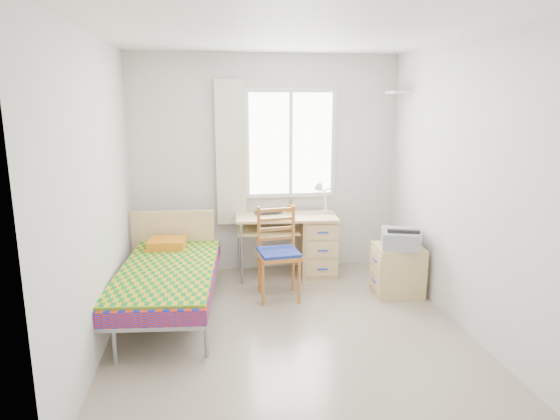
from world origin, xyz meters
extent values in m
plane|color=#BCAD93|center=(0.00, 0.00, 0.00)|extent=(3.50, 3.50, 0.00)
plane|color=white|center=(0.00, 0.00, 2.60)|extent=(3.50, 3.50, 0.00)
plane|color=silver|center=(0.00, 1.75, 1.30)|extent=(3.20, 0.00, 3.20)
plane|color=silver|center=(-1.60, 0.00, 1.30)|extent=(0.00, 3.50, 3.50)
plane|color=silver|center=(1.60, 0.00, 1.30)|extent=(0.00, 3.50, 3.50)
cube|color=white|center=(0.30, 1.73, 1.55)|extent=(1.10, 0.04, 1.30)
cube|color=white|center=(0.30, 1.72, 1.55)|extent=(1.00, 0.02, 1.20)
cube|color=white|center=(0.30, 1.72, 1.55)|extent=(0.04, 0.02, 1.20)
cube|color=beige|center=(-0.42, 1.68, 1.45)|extent=(0.35, 0.05, 1.70)
cube|color=white|center=(1.49, 1.40, 2.15)|extent=(0.20, 0.32, 0.03)
cube|color=#979A9F|center=(-1.11, 0.46, 0.33)|extent=(1.02, 1.99, 0.06)
cube|color=red|center=(-1.11, 0.46, 0.40)|extent=(1.06, 2.02, 0.13)
cube|color=#BEA60D|center=(-1.11, 0.44, 0.48)|extent=(1.03, 1.89, 0.03)
cube|color=#DCB673|center=(-1.11, 1.39, 0.58)|extent=(0.93, 0.13, 0.53)
cube|color=orange|center=(-1.16, 1.12, 0.54)|extent=(0.41, 0.36, 0.10)
cylinder|color=#979A9F|center=(-1.47, -0.41, 0.15)|extent=(0.04, 0.04, 0.31)
cylinder|color=#979A9F|center=(-0.74, 1.32, 0.15)|extent=(0.04, 0.04, 0.31)
cube|color=#DCB673|center=(0.21, 1.43, 0.72)|extent=(1.22, 0.63, 0.03)
cube|color=tan|center=(0.59, 1.43, 0.35)|extent=(0.45, 0.55, 0.71)
cube|color=tan|center=(-0.01, 1.43, 0.57)|extent=(0.75, 0.55, 0.02)
cylinder|color=#979A9F|center=(-0.34, 1.21, 0.35)|extent=(0.03, 0.03, 0.71)
cylinder|color=#979A9F|center=(-0.34, 1.65, 0.35)|extent=(0.03, 0.03, 0.71)
cube|color=#AD6721|center=(0.02, 0.75, 0.47)|extent=(0.47, 0.47, 0.04)
cube|color=navy|center=(0.02, 0.75, 0.50)|extent=(0.44, 0.44, 0.04)
cube|color=#AD6721|center=(0.02, 0.94, 0.76)|extent=(0.38, 0.08, 0.42)
cylinder|color=#AD6721|center=(-0.17, 0.57, 0.24)|extent=(0.03, 0.03, 0.47)
cylinder|color=#AD6721|center=(0.21, 0.94, 0.48)|extent=(0.04, 0.04, 0.96)
cube|color=tan|center=(1.31, 0.68, 0.27)|extent=(0.52, 0.47, 0.54)
cube|color=#DCB673|center=(1.05, 0.68, 0.39)|extent=(0.03, 0.40, 0.20)
cube|color=#DCB673|center=(1.05, 0.68, 0.17)|extent=(0.03, 0.40, 0.20)
cube|color=#97999F|center=(1.30, 0.65, 0.63)|extent=(0.48, 0.52, 0.18)
cube|color=black|center=(1.30, 0.65, 0.72)|extent=(0.38, 0.42, 0.02)
imported|color=black|center=(0.01, 1.51, 0.75)|extent=(0.36, 0.25, 0.03)
cylinder|color=orange|center=(0.28, 1.60, 0.78)|extent=(0.08, 0.08, 0.10)
cylinder|color=white|center=(0.68, 1.49, 0.75)|extent=(0.10, 0.10, 0.03)
cylinder|color=white|center=(0.68, 1.49, 0.90)|extent=(0.02, 0.12, 0.27)
cylinder|color=white|center=(0.66, 1.41, 1.04)|extent=(0.13, 0.24, 0.11)
cone|color=white|center=(0.58, 1.31, 1.07)|extent=(0.14, 0.16, 0.13)
imported|color=gray|center=(-0.02, 1.43, 0.59)|extent=(0.19, 0.24, 0.02)
camera|label=1|loc=(-0.68, -4.20, 2.08)|focal=32.00mm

